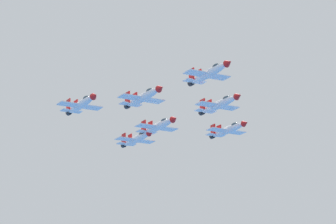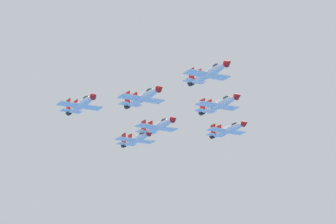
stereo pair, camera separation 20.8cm
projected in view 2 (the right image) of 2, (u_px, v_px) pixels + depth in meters
The scene contains 7 objects.
jet_lead at pixel (209, 73), 186.17m from camera, with size 19.27×11.87×4.05m.
jet_left_wingman at pixel (219, 104), 201.57m from camera, with size 19.53×12.08×4.11m.
jet_right_wingman at pixel (143, 97), 191.02m from camera, with size 19.33×11.98×4.06m.
jet_left_outer at pixel (228, 130), 217.07m from camera, with size 18.77×11.59×3.94m.
jet_right_outer at pixel (81, 104), 196.98m from camera, with size 19.15×11.80×4.02m.
jet_slot_rear at pixel (158, 126), 206.39m from camera, with size 19.13×11.83×4.02m.
jet_trailing at pixel (136, 139), 217.28m from camera, with size 18.61×11.49×3.91m.
Camera 2 is at (175.95, -73.76, 35.87)m, focal length 82.58 mm.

